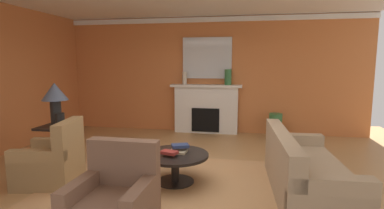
{
  "coord_description": "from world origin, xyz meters",
  "views": [
    {
      "loc": [
        1.03,
        -4.45,
        1.79
      ],
      "look_at": [
        -0.0,
        1.14,
        1.0
      ],
      "focal_mm": 28.25,
      "sensor_mm": 36.0,
      "label": 1
    }
  ],
  "objects_px": {
    "armchair_facing_fireplace": "(114,206)",
    "side_table": "(58,143)",
    "vase_mantel_left": "(185,78)",
    "vase_mantel_right": "(228,77)",
    "table_lamp": "(55,96)",
    "vase_on_side_table": "(60,120)",
    "sofa": "(304,173)",
    "coffee_table": "(175,161)",
    "mantel_mirror": "(207,58)",
    "armchair_near_window": "(52,163)",
    "vase_tall_corner": "(275,126)",
    "fireplace": "(206,110)"
  },
  "relations": [
    {
      "from": "mantel_mirror",
      "to": "table_lamp",
      "type": "xyz_separation_m",
      "value": [
        -2.22,
        -3.05,
        -0.68
      ]
    },
    {
      "from": "armchair_facing_fireplace",
      "to": "vase_mantel_left",
      "type": "height_order",
      "value": "vase_mantel_left"
    },
    {
      "from": "sofa",
      "to": "vase_mantel_right",
      "type": "xyz_separation_m",
      "value": [
        -1.26,
        3.37,
        1.14
      ]
    },
    {
      "from": "armchair_facing_fireplace",
      "to": "fireplace",
      "type": "bearing_deg",
      "value": 86.34
    },
    {
      "from": "armchair_near_window",
      "to": "vase_tall_corner",
      "type": "distance_m",
      "value": 4.88
    },
    {
      "from": "table_lamp",
      "to": "vase_mantel_left",
      "type": "relative_size",
      "value": 2.36
    },
    {
      "from": "armchair_near_window",
      "to": "sofa",
      "type": "bearing_deg",
      "value": 4.0
    },
    {
      "from": "vase_mantel_left",
      "to": "vase_tall_corner",
      "type": "bearing_deg",
      "value": -6.33
    },
    {
      "from": "armchair_near_window",
      "to": "side_table",
      "type": "distance_m",
      "value": 0.85
    },
    {
      "from": "fireplace",
      "to": "vase_on_side_table",
      "type": "height_order",
      "value": "fireplace"
    },
    {
      "from": "coffee_table",
      "to": "vase_mantel_right",
      "type": "height_order",
      "value": "vase_mantel_right"
    },
    {
      "from": "armchair_near_window",
      "to": "table_lamp",
      "type": "relative_size",
      "value": 1.27
    },
    {
      "from": "armchair_near_window",
      "to": "armchair_facing_fireplace",
      "type": "xyz_separation_m",
      "value": [
        1.51,
        -1.12,
        0.0
      ]
    },
    {
      "from": "coffee_table",
      "to": "table_lamp",
      "type": "relative_size",
      "value": 1.33
    },
    {
      "from": "side_table",
      "to": "vase_mantel_right",
      "type": "bearing_deg",
      "value": 46.17
    },
    {
      "from": "vase_tall_corner",
      "to": "vase_mantel_right",
      "type": "height_order",
      "value": "vase_mantel_right"
    },
    {
      "from": "mantel_mirror",
      "to": "armchair_facing_fireplace",
      "type": "xyz_separation_m",
      "value": [
        -0.31,
        -4.92,
        -1.6
      ]
    },
    {
      "from": "armchair_near_window",
      "to": "coffee_table",
      "type": "distance_m",
      "value": 1.85
    },
    {
      "from": "armchair_near_window",
      "to": "vase_on_side_table",
      "type": "relative_size",
      "value": 3.8
    },
    {
      "from": "side_table",
      "to": "vase_tall_corner",
      "type": "xyz_separation_m",
      "value": [
        3.92,
        2.63,
        -0.1
      ]
    },
    {
      "from": "side_table",
      "to": "vase_on_side_table",
      "type": "xyz_separation_m",
      "value": [
        0.15,
        -0.12,
        0.43
      ]
    },
    {
      "from": "fireplace",
      "to": "table_lamp",
      "type": "height_order",
      "value": "table_lamp"
    },
    {
      "from": "vase_tall_corner",
      "to": "sofa",
      "type": "bearing_deg",
      "value": -87.95
    },
    {
      "from": "fireplace",
      "to": "armchair_near_window",
      "type": "bearing_deg",
      "value": -116.33
    },
    {
      "from": "side_table",
      "to": "vase_on_side_table",
      "type": "distance_m",
      "value": 0.47
    },
    {
      "from": "vase_tall_corner",
      "to": "table_lamp",
      "type": "bearing_deg",
      "value": -146.11
    },
    {
      "from": "mantel_mirror",
      "to": "armchair_facing_fireplace",
      "type": "relative_size",
      "value": 1.31
    },
    {
      "from": "sofa",
      "to": "vase_tall_corner",
      "type": "xyz_separation_m",
      "value": [
        -0.11,
        3.12,
        0.0
      ]
    },
    {
      "from": "vase_mantel_left",
      "to": "vase_mantel_right",
      "type": "bearing_deg",
      "value": 0.0
    },
    {
      "from": "sofa",
      "to": "vase_mantel_left",
      "type": "relative_size",
      "value": 6.73
    },
    {
      "from": "vase_tall_corner",
      "to": "vase_mantel_right",
      "type": "relative_size",
      "value": 1.56
    },
    {
      "from": "sofa",
      "to": "vase_mantel_left",
      "type": "xyz_separation_m",
      "value": [
        -2.36,
        3.37,
        1.1
      ]
    },
    {
      "from": "side_table",
      "to": "table_lamp",
      "type": "height_order",
      "value": "table_lamp"
    },
    {
      "from": "mantel_mirror",
      "to": "coffee_table",
      "type": "height_order",
      "value": "mantel_mirror"
    },
    {
      "from": "mantel_mirror",
      "to": "vase_mantel_right",
      "type": "xyz_separation_m",
      "value": [
        0.55,
        -0.17,
        -0.47
      ]
    },
    {
      "from": "mantel_mirror",
      "to": "vase_tall_corner",
      "type": "distance_m",
      "value": 2.38
    },
    {
      "from": "armchair_facing_fireplace",
      "to": "side_table",
      "type": "bearing_deg",
      "value": 135.72
    },
    {
      "from": "coffee_table",
      "to": "vase_mantel_left",
      "type": "height_order",
      "value": "vase_mantel_left"
    },
    {
      "from": "armchair_facing_fireplace",
      "to": "vase_mantel_left",
      "type": "distance_m",
      "value": 4.88
    },
    {
      "from": "table_lamp",
      "to": "fireplace",
      "type": "bearing_deg",
      "value": 52.91
    },
    {
      "from": "armchair_near_window",
      "to": "vase_mantel_left",
      "type": "distance_m",
      "value": 3.99
    },
    {
      "from": "fireplace",
      "to": "vase_mantel_left",
      "type": "height_order",
      "value": "vase_mantel_left"
    },
    {
      "from": "sofa",
      "to": "vase_mantel_left",
      "type": "bearing_deg",
      "value": 125.05
    },
    {
      "from": "vase_mantel_right",
      "to": "vase_on_side_table",
      "type": "relative_size",
      "value": 1.54
    },
    {
      "from": "armchair_near_window",
      "to": "vase_mantel_left",
      "type": "xyz_separation_m",
      "value": [
        1.27,
        3.62,
        1.09
      ]
    },
    {
      "from": "vase_tall_corner",
      "to": "vase_on_side_table",
      "type": "bearing_deg",
      "value": -143.86
    },
    {
      "from": "side_table",
      "to": "vase_mantel_left",
      "type": "distance_m",
      "value": 3.48
    },
    {
      "from": "armchair_facing_fireplace",
      "to": "vase_mantel_left",
      "type": "xyz_separation_m",
      "value": [
        -0.24,
        4.75,
        1.09
      ]
    },
    {
      "from": "table_lamp",
      "to": "vase_on_side_table",
      "type": "bearing_deg",
      "value": -38.66
    },
    {
      "from": "fireplace",
      "to": "armchair_facing_fireplace",
      "type": "bearing_deg",
      "value": -93.66
    }
  ]
}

